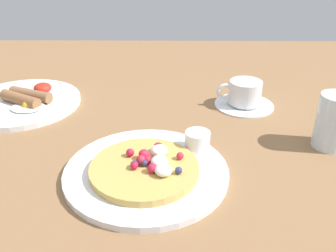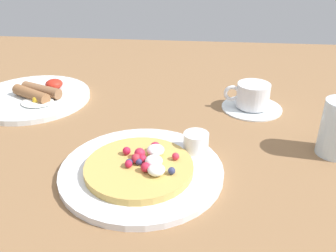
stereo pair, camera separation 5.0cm
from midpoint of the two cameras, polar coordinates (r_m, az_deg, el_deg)
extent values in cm
cube|color=olive|center=(65.58, -6.77, -6.07)|extent=(154.12, 154.78, 3.00)
cylinder|color=white|center=(60.11, -5.81, -7.17)|extent=(26.67, 26.67, 1.12)
cylinder|color=tan|center=(58.76, -6.19, -6.72)|extent=(17.45, 17.45, 1.22)
sphere|color=red|center=(56.41, -5.05, -6.61)|extent=(1.52, 1.52, 1.52)
sphere|color=#C21C3B|center=(60.66, -8.31, -4.19)|extent=(1.35, 1.35, 1.35)
sphere|color=#CB2540|center=(59.49, -6.20, -4.50)|extent=(1.79, 1.79, 1.79)
sphere|color=navy|center=(57.87, -7.27, -5.97)|extent=(1.15, 1.15, 1.15)
sphere|color=#C4223F|center=(61.22, -3.88, -3.40)|extent=(1.72, 1.72, 1.72)
sphere|color=navy|center=(58.07, -6.22, -5.81)|extent=(1.10, 1.10, 1.10)
sphere|color=red|center=(58.49, -5.73, -5.33)|extent=(1.39, 1.39, 1.39)
sphere|color=#BF1C3C|center=(57.56, -8.12, -6.21)|extent=(1.21, 1.21, 1.21)
sphere|color=navy|center=(56.02, -0.93, -6.99)|extent=(1.16, 1.16, 1.16)
sphere|color=red|center=(59.34, -0.55, -4.73)|extent=(1.22, 1.22, 1.22)
sphere|color=red|center=(58.44, -6.70, -5.32)|extent=(1.56, 1.56, 1.56)
ellipsoid|color=white|center=(60.33, -3.77, -3.90)|extent=(2.91, 2.91, 1.75)
ellipsoid|color=white|center=(55.76, -3.32, -6.94)|extent=(2.71, 2.71, 1.63)
ellipsoid|color=white|center=(57.68, -3.85, -5.60)|extent=(2.80, 2.80, 1.68)
cylinder|color=white|center=(63.79, 2.36, -2.35)|extent=(4.41, 4.41, 3.37)
cylinder|color=#5F1B15|center=(63.45, 2.37, -1.83)|extent=(3.61, 3.61, 0.40)
cylinder|color=silver|center=(90.79, -23.43, 3.34)|extent=(26.63, 26.63, 1.20)
cylinder|color=brown|center=(89.36, -22.15, 4.51)|extent=(10.65, 6.31, 2.51)
cylinder|color=#8D5E39|center=(87.81, -23.57, 3.82)|extent=(10.36, 7.34, 2.51)
ellipsoid|color=white|center=(85.63, -22.60, 2.72)|extent=(7.20, 6.12, 0.60)
sphere|color=yellow|center=(85.43, -22.66, 3.02)|extent=(2.00, 2.00, 2.00)
ellipsoid|color=red|center=(92.66, -20.45, 5.56)|extent=(4.10, 4.10, 2.26)
cylinder|color=white|center=(84.41, 10.07, 3.33)|extent=(13.29, 13.29, 0.69)
cylinder|color=white|center=(83.24, 10.23, 5.16)|extent=(7.20, 7.20, 5.20)
torus|color=white|center=(82.40, 7.09, 5.36)|extent=(3.73, 0.88, 3.71)
cylinder|color=brown|center=(82.62, 10.33, 6.23)|extent=(6.12, 6.12, 0.42)
cylinder|color=silver|center=(70.55, 22.51, 0.60)|extent=(6.13, 6.13, 10.15)
camera|label=1|loc=(0.03, -92.19, -1.17)|focal=39.16mm
camera|label=2|loc=(0.03, 87.81, 1.17)|focal=39.16mm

